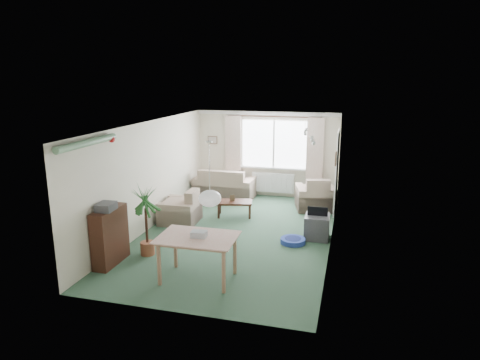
% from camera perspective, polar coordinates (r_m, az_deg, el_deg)
% --- Properties ---
extents(ground, '(6.50, 6.50, 0.00)m').
position_cam_1_polar(ground, '(9.36, -0.48, -7.28)').
color(ground, '#2F4F3B').
extents(window, '(1.80, 0.03, 1.30)m').
position_cam_1_polar(window, '(11.99, 4.54, 4.80)').
color(window, white).
extents(curtain_rod, '(2.60, 0.03, 0.03)m').
position_cam_1_polar(curtain_rod, '(11.82, 4.54, 8.43)').
color(curtain_rod, black).
extents(curtain_left, '(0.45, 0.08, 2.00)m').
position_cam_1_polar(curtain_left, '(12.19, -0.90, 3.89)').
color(curtain_left, beige).
extents(curtain_right, '(0.45, 0.08, 2.00)m').
position_cam_1_polar(curtain_right, '(11.78, 9.95, 3.34)').
color(curtain_right, beige).
extents(radiator, '(1.20, 0.10, 0.55)m').
position_cam_1_polar(radiator, '(12.17, 4.41, -0.35)').
color(radiator, white).
extents(doorway, '(0.03, 0.95, 2.00)m').
position_cam_1_polar(doorway, '(10.89, 12.77, 0.90)').
color(doorway, black).
extents(pendant_lamp, '(0.36, 0.36, 0.36)m').
position_cam_1_polar(pendant_lamp, '(6.75, -4.04, -2.47)').
color(pendant_lamp, white).
extents(tinsel_garland, '(1.60, 1.60, 0.12)m').
position_cam_1_polar(tinsel_garland, '(7.53, -19.66, 4.69)').
color(tinsel_garland, '#196626').
extents(bauble_cluster_a, '(0.20, 0.20, 0.20)m').
position_cam_1_polar(bauble_cluster_a, '(9.45, 8.65, 6.67)').
color(bauble_cluster_a, silver).
extents(bauble_cluster_b, '(0.20, 0.20, 0.20)m').
position_cam_1_polar(bauble_cluster_b, '(8.23, 9.78, 5.59)').
color(bauble_cluster_b, silver).
extents(wall_picture_back, '(0.28, 0.03, 0.22)m').
position_cam_1_polar(wall_picture_back, '(12.43, -3.67, 5.37)').
color(wall_picture_back, brown).
extents(wall_picture_right, '(0.03, 0.24, 0.30)m').
position_cam_1_polar(wall_picture_right, '(9.80, 12.66, 2.78)').
color(wall_picture_right, brown).
extents(sofa, '(1.66, 0.88, 0.83)m').
position_cam_1_polar(sofa, '(12.05, -2.06, -0.38)').
color(sofa, '#BEB18F').
rests_on(sofa, ground).
extents(armchair_corner, '(1.15, 1.11, 0.86)m').
position_cam_1_polar(armchair_corner, '(11.16, 10.03, -1.69)').
color(armchair_corner, tan).
rests_on(armchair_corner, ground).
extents(armchair_left, '(0.87, 0.91, 0.79)m').
position_cam_1_polar(armchair_left, '(10.11, -8.03, -3.45)').
color(armchair_left, beige).
rests_on(armchair_left, ground).
extents(coffee_table, '(0.93, 0.64, 0.38)m').
position_cam_1_polar(coffee_table, '(10.48, -0.74, -3.84)').
color(coffee_table, black).
rests_on(coffee_table, ground).
extents(photo_frame, '(0.12, 0.06, 0.16)m').
position_cam_1_polar(photo_frame, '(10.40, -1.05, -2.42)').
color(photo_frame, '#503D29').
rests_on(photo_frame, coffee_table).
extents(bookshelf, '(0.29, 0.86, 1.05)m').
position_cam_1_polar(bookshelf, '(8.18, -16.95, -7.18)').
color(bookshelf, black).
rests_on(bookshelf, ground).
extents(hifi_box, '(0.31, 0.37, 0.14)m').
position_cam_1_polar(hifi_box, '(7.89, -17.45, -3.43)').
color(hifi_box, '#3B3B40').
rests_on(hifi_box, bookshelf).
extents(houseplant, '(0.63, 0.63, 1.36)m').
position_cam_1_polar(houseplant, '(8.33, -12.40, -5.36)').
color(houseplant, '#1F5B21').
rests_on(houseplant, ground).
extents(dining_table, '(1.21, 0.82, 0.75)m').
position_cam_1_polar(dining_table, '(7.32, -5.62, -10.39)').
color(dining_table, tan).
rests_on(dining_table, ground).
extents(gift_box, '(0.26, 0.20, 0.12)m').
position_cam_1_polar(gift_box, '(7.14, -5.49, -7.26)').
color(gift_box, '#AEAEB8').
rests_on(gift_box, dining_table).
extents(tv_cube, '(0.51, 0.56, 0.50)m').
position_cam_1_polar(tv_cube, '(9.23, 10.22, -6.16)').
color(tv_cube, '#313135').
rests_on(tv_cube, ground).
extents(pet_bed, '(0.61, 0.61, 0.10)m').
position_cam_1_polar(pet_bed, '(8.95, 7.07, -8.04)').
color(pet_bed, navy).
rests_on(pet_bed, ground).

